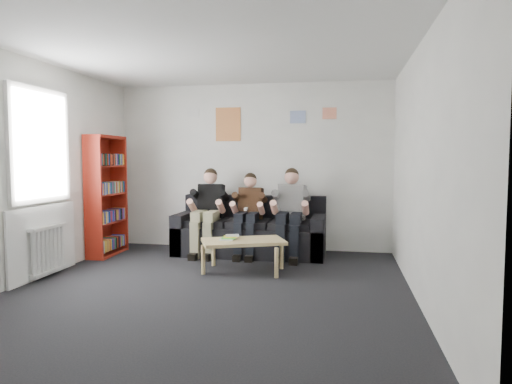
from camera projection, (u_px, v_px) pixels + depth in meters
room_shell at (208, 171)px, 5.05m from camera, size 5.00×5.00×5.00m
sofa at (251, 233)px, 7.14m from camera, size 2.30×0.94×0.89m
bookshelf at (107, 196)px, 7.00m from camera, size 0.28×0.83×1.84m
coffee_table at (243, 244)px, 5.98m from camera, size 1.06×0.58×0.42m
game_cases at (229, 237)px, 6.00m from camera, size 0.23×0.21×0.06m
person_left at (208, 211)px, 7.03m from camera, size 0.40×0.85×1.34m
person_middle at (248, 214)px, 6.92m from camera, size 0.36×0.78×1.27m
person_right at (290, 213)px, 6.79m from camera, size 0.40×0.86×1.35m
radiator at (49, 249)px, 5.72m from camera, size 0.10×0.64×0.60m
window at (41, 195)px, 5.69m from camera, size 0.05×1.30×2.36m
poster_large at (228, 124)px, 7.51m from camera, size 0.42×0.01×0.55m
poster_blue at (298, 117)px, 7.29m from camera, size 0.25×0.01×0.20m
poster_pink at (329, 113)px, 7.19m from camera, size 0.22×0.01×0.18m
poster_sign at (193, 113)px, 7.61m from camera, size 0.20×0.01×0.14m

